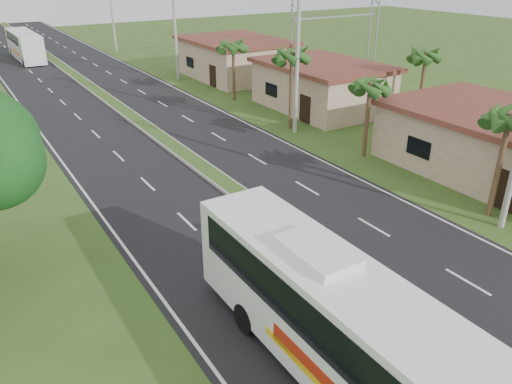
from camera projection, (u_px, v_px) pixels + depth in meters
ground at (402, 314)px, 17.15m from camera, size 180.00×180.00×0.00m
road_asphalt at (171, 146)px, 32.52m from camera, size 14.00×160.00×0.02m
median_strip at (171, 145)px, 32.48m from camera, size 1.20×160.00×0.18m
lane_edge_left at (65, 167)px, 29.31m from camera, size 0.12×160.00×0.01m
lane_edge_right at (258, 129)px, 35.73m from camera, size 0.12×160.00×0.01m
shop_near at (503, 143)px, 27.72m from camera, size 8.60×12.60×3.52m
shop_mid at (322, 86)px, 39.98m from camera, size 7.60×10.60×3.67m
shop_far at (235, 58)px, 50.70m from camera, size 8.60×11.60×3.82m
palm_verge_a at (510, 119)px, 21.76m from camera, size 2.40×2.40×5.45m
palm_verge_b at (370, 86)px, 29.03m from camera, size 2.40×2.40×5.05m
palm_verge_c at (292, 56)px, 33.80m from camera, size 2.40×2.40×5.85m
palm_verge_d at (233, 46)px, 41.19m from camera, size 2.40×2.40×5.25m
palm_behind_shop at (426, 55)px, 34.97m from camera, size 2.40×2.40×5.65m
utility_pole_b at (297, 41)px, 32.39m from camera, size 3.20×0.28×12.00m
utility_pole_c at (175, 21)px, 48.02m from camera, size 1.60×0.28×11.00m
utility_pole_d at (111, 8)px, 63.49m from camera, size 1.60×0.28×10.50m
billboard_lattice at (337, 8)px, 47.85m from camera, size 10.18×1.18×12.07m
coach_bus_main at (340, 321)px, 13.60m from camera, size 2.58×11.98×3.87m
coach_bus_far at (25, 44)px, 59.57m from camera, size 2.55×11.09×3.22m
motorcyclist at (298, 249)px, 19.41m from camera, size 1.84×0.56×2.32m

